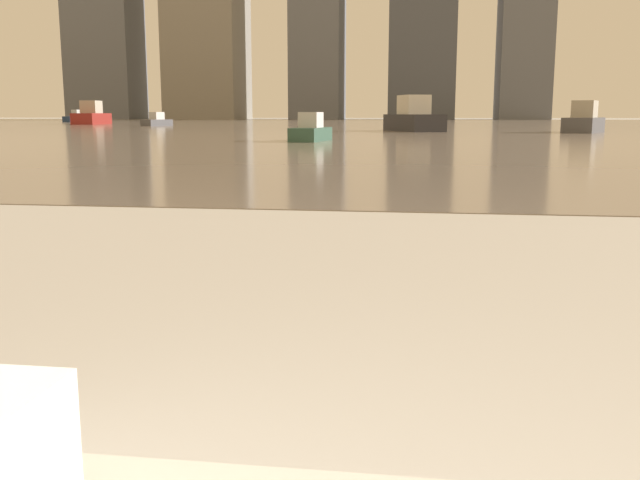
# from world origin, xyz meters

# --- Properties ---
(harbor_water) EXTENTS (180.00, 110.00, 0.01)m
(harbor_water) POSITION_xyz_m (0.00, 62.00, 0.01)
(harbor_water) COLOR gray
(harbor_water) RESTS_ON ground_plane
(harbor_boat_0) EXTENTS (2.55, 3.83, 1.36)m
(harbor_boat_0) POSITION_xyz_m (-37.71, 75.71, 0.49)
(harbor_boat_0) COLOR navy
(harbor_boat_0) RESTS_ON harbor_water
(harbor_boat_1) EXTENTS (3.50, 5.40, 1.92)m
(harbor_boat_1) POSITION_xyz_m (-0.21, 39.43, 0.69)
(harbor_boat_1) COLOR #2D2D33
(harbor_boat_1) RESTS_ON harbor_water
(harbor_boat_2) EXTENTS (2.58, 5.70, 2.06)m
(harbor_boat_2) POSITION_xyz_m (-28.86, 60.51, 0.74)
(harbor_boat_2) COLOR maroon
(harbor_boat_2) RESTS_ON harbor_water
(harbor_boat_3) EXTENTS (1.68, 2.95, 1.05)m
(harbor_boat_3) POSITION_xyz_m (-19.82, 52.69, 0.38)
(harbor_boat_3) COLOR #4C4C51
(harbor_boat_3) RESTS_ON harbor_water
(harbor_boat_4) EXTENTS (1.16, 2.71, 0.99)m
(harbor_boat_4) POSITION_xyz_m (-3.47, 24.64, 0.36)
(harbor_boat_4) COLOR #335647
(harbor_boat_4) RESTS_ON harbor_water
(harbor_boat_5) EXTENTS (2.86, 4.45, 1.58)m
(harbor_boat_5) POSITION_xyz_m (8.34, 37.96, 0.57)
(harbor_boat_5) COLOR #4C4C51
(harbor_boat_5) RESTS_ON harbor_water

